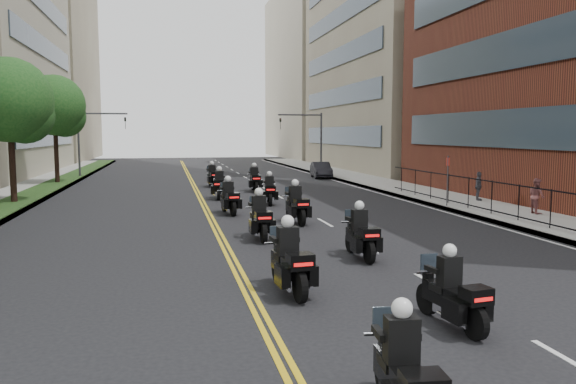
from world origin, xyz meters
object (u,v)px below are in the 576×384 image
(motorcycle_0, at_px, (404,376))
(motorcycle_7, at_px, (270,191))
(motorcycle_10, at_px, (212,177))
(pedestrian_c, at_px, (479,186))
(motorcycle_5, at_px, (296,206))
(motorcycle_3, at_px, (361,236))
(parked_sedan, at_px, (321,170))
(motorcycle_8, at_px, (219,186))
(pedestrian_b, at_px, (537,196))
(motorcycle_9, at_px, (255,180))
(motorcycle_6, at_px, (229,199))
(motorcycle_4, at_px, (260,219))
(motorcycle_1, at_px, (453,295))
(motorcycle_2, at_px, (290,263))

(motorcycle_0, height_order, motorcycle_7, motorcycle_7)
(motorcycle_10, xyz_separation_m, pedestrian_c, (13.30, -12.28, 0.21))
(motorcycle_5, xyz_separation_m, motorcycle_10, (-2.17, 16.78, -0.01))
(motorcycle_3, bearing_deg, parked_sedan, 76.39)
(motorcycle_8, xyz_separation_m, pedestrian_b, (13.38, -10.03, 0.21))
(motorcycle_3, distance_m, motorcycle_5, 6.88)
(motorcycle_8, xyz_separation_m, motorcycle_9, (2.59, 3.50, -0.01))
(motorcycle_6, xyz_separation_m, parked_sedan, (9.91, 19.67, -0.04))
(motorcycle_0, xyz_separation_m, motorcycle_3, (2.72, 9.36, 0.04))
(motorcycle_9, height_order, motorcycle_10, motorcycle_9)
(motorcycle_4, bearing_deg, motorcycle_6, 92.94)
(motorcycle_1, relative_size, pedestrian_b, 1.38)
(motorcycle_9, relative_size, parked_sedan, 0.62)
(motorcycle_8, bearing_deg, motorcycle_0, -82.22)
(motorcycle_9, bearing_deg, pedestrian_c, -36.34)
(motorcycle_6, distance_m, pedestrian_b, 14.01)
(motorcycle_0, xyz_separation_m, motorcycle_6, (-0.16, 19.49, 0.05))
(motorcycle_3, relative_size, motorcycle_10, 0.96)
(motorcycle_6, distance_m, motorcycle_10, 13.52)
(motorcycle_6, relative_size, motorcycle_7, 1.02)
(motorcycle_2, relative_size, motorcycle_7, 1.05)
(motorcycle_9, distance_m, parked_sedan, 12.23)
(motorcycle_2, bearing_deg, motorcycle_1, -53.83)
(motorcycle_9, distance_m, motorcycle_10, 4.45)
(motorcycle_3, bearing_deg, motorcycle_9, 90.16)
(motorcycle_4, relative_size, motorcycle_10, 1.01)
(motorcycle_1, relative_size, motorcycle_3, 0.94)
(motorcycle_0, relative_size, motorcycle_8, 0.88)
(motorcycle_7, relative_size, motorcycle_8, 0.94)
(motorcycle_4, distance_m, motorcycle_6, 6.47)
(motorcycle_5, bearing_deg, motorcycle_6, 123.54)
(motorcycle_4, bearing_deg, motorcycle_9, 81.29)
(motorcycle_8, height_order, parked_sedan, motorcycle_8)
(motorcycle_1, bearing_deg, motorcycle_6, 91.87)
(motorcycle_4, distance_m, pedestrian_b, 13.38)
(motorcycle_7, distance_m, motorcycle_9, 6.63)
(motorcycle_4, relative_size, motorcycle_8, 0.98)
(motorcycle_6, height_order, motorcycle_8, motorcycle_8)
(motorcycle_0, relative_size, pedestrian_c, 1.44)
(motorcycle_5, relative_size, pedestrian_c, 1.61)
(motorcycle_0, xyz_separation_m, motorcycle_5, (2.30, 16.23, 0.08))
(motorcycle_6, height_order, parked_sedan, motorcycle_6)
(motorcycle_10, bearing_deg, motorcycle_7, -84.15)
(motorcycle_2, bearing_deg, parked_sedan, 68.29)
(motorcycle_1, relative_size, motorcycle_9, 0.88)
(motorcycle_10, distance_m, parked_sedan, 11.41)
(motorcycle_6, relative_size, pedestrian_c, 1.56)
(motorcycle_2, distance_m, motorcycle_6, 13.30)
(motorcycle_2, xyz_separation_m, motorcycle_4, (0.40, 6.84, -0.01))
(motorcycle_0, bearing_deg, motorcycle_4, 94.62)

